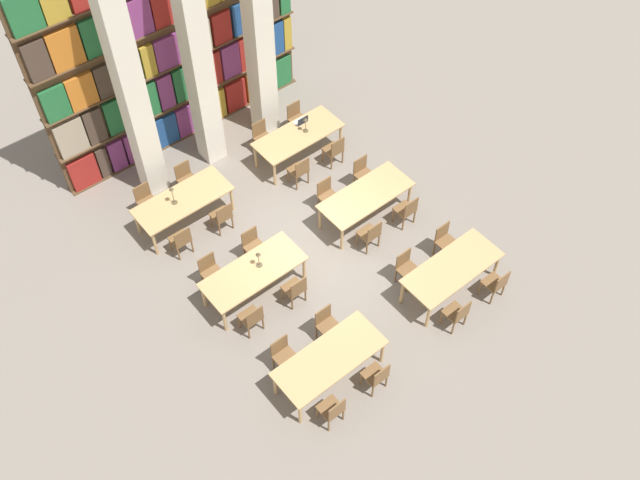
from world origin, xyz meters
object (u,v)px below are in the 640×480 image
at_px(chair_1, 283,354).
at_px(chair_9, 211,271).
at_px(pillar_center, 197,57).
at_px(reading_table_1, 452,269).
at_px(pillar_right, 258,28).
at_px(reading_table_5, 298,136).
at_px(chair_10, 295,289).
at_px(chair_19, 186,178).
at_px(chair_7, 445,240).
at_px(chair_12, 370,234).
at_px(chair_15, 363,173).
at_px(reading_table_0, 330,359).
at_px(chair_4, 457,313).
at_px(reading_table_2, 253,273).
at_px(reading_table_3, 366,197).
at_px(chair_16, 181,240).
at_px(chair_2, 377,376).
at_px(chair_3, 327,324).
at_px(chair_21, 262,136).
at_px(chair_17, 146,200).
at_px(chair_13, 327,195).
at_px(reading_table_4, 183,201).
at_px(chair_11, 253,245).
at_px(chair_20, 299,170).
at_px(chair_23, 297,118).
at_px(chair_8, 252,318).
at_px(chair_0, 333,410).
at_px(desk_lamp_2, 305,122).
at_px(pillar_left, 130,88).
at_px(chair_18, 222,216).
at_px(chair_22, 334,150).
at_px(desk_lamp_1, 172,193).
at_px(chair_6, 496,283).
at_px(chair_14, 407,210).

height_order(chair_1, chair_9, same).
bearing_deg(pillar_center, reading_table_1, -76.05).
bearing_deg(pillar_right, reading_table_5, -91.48).
xyz_separation_m(chair_10, chair_19, (-0.05, 4.14, 0.00)).
distance_m(chair_9, reading_table_5, 4.32).
relative_size(pillar_right, chair_7, 6.79).
bearing_deg(chair_12, chair_15, 53.60).
xyz_separation_m(reading_table_0, chair_4, (2.78, -0.75, -0.22)).
relative_size(reading_table_2, reading_table_3, 1.00).
height_order(reading_table_0, chair_16, chair_16).
bearing_deg(chair_2, chair_3, 90.00).
bearing_deg(reading_table_1, chair_3, 165.14).
height_order(chair_2, chair_21, same).
bearing_deg(chair_3, chair_17, -77.96).
bearing_deg(pillar_right, reading_table_1, -90.16).
xyz_separation_m(chair_13, chair_21, (-0.01, 2.54, 0.00)).
relative_size(chair_1, reading_table_4, 0.39).
relative_size(chair_11, chair_20, 1.00).
relative_size(chair_9, chair_23, 1.00).
bearing_deg(chair_9, chair_4, 129.07).
bearing_deg(chair_11, chair_20, -152.58).
height_order(reading_table_4, chair_21, chair_21).
distance_m(chair_9, chair_17, 2.64).
bearing_deg(chair_8, chair_10, 0.00).
relative_size(chair_7, reading_table_5, 0.39).
height_order(chair_0, chair_4, same).
bearing_deg(desk_lamp_2, chair_9, -155.49).
distance_m(chair_2, reading_table_5, 6.61).
bearing_deg(pillar_left, chair_0, -94.49).
relative_size(chair_2, chair_3, 1.00).
xyz_separation_m(chair_8, chair_18, (1.07, 2.64, 0.00)).
height_order(chair_0, chair_11, same).
relative_size(chair_10, chair_20, 1.00).
xyz_separation_m(pillar_right, chair_21, (-0.60, -0.70, -2.52)).
xyz_separation_m(chair_13, chair_22, (1.08, 1.03, 0.00)).
distance_m(reading_table_0, chair_10, 1.93).
height_order(chair_16, desk_lamp_1, desk_lamp_1).
xyz_separation_m(chair_12, desk_lamp_1, (-2.98, 3.30, 0.63)).
bearing_deg(pillar_right, chair_6, -85.60).
bearing_deg(chair_21, pillar_right, -130.60).
bearing_deg(chair_18, chair_20, 0.32).
relative_size(chair_7, chair_23, 1.00).
xyz_separation_m(chair_0, chair_20, (3.34, 5.23, 0.00)).
bearing_deg(chair_17, reading_table_3, 139.72).
xyz_separation_m(pillar_right, chair_3, (-2.83, -5.93, -2.52)).
relative_size(pillar_center, chair_1, 6.79).
xyz_separation_m(reading_table_3, chair_20, (-0.53, 1.78, -0.22)).
bearing_deg(chair_7, chair_3, 0.16).
xyz_separation_m(reading_table_1, reading_table_2, (-3.29, 2.57, 0.00)).
bearing_deg(chair_14, chair_8, -178.59).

